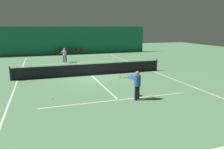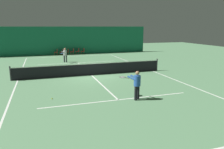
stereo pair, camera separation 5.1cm
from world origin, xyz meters
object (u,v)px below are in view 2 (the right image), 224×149
Objects in this scene: player_near at (136,83)px; player_far at (65,54)px; courtside_chair_1 at (62,52)px; courtside_chair_0 at (56,52)px; courtside_chair_4 at (78,51)px; courtside_chair_3 at (73,51)px; tennis_ball at (52,99)px; tennis_net at (91,69)px; courtside_chair_5 at (83,51)px; courtside_chair_2 at (67,51)px.

player_near is 1.01× the size of player_far.
player_near is 1.86× the size of courtside_chair_1.
courtside_chair_1 is (0.73, 0.00, 0.00)m from courtside_chair_0.
player_near is at bearing -0.72° from courtside_chair_4.
courtside_chair_1 is at bearing -90.00° from courtside_chair_4.
tennis_ball is at bearing -11.49° from courtside_chair_3.
courtside_chair_3 is 12.73× the size of tennis_ball.
player_far is 1.85× the size of courtside_chair_0.
tennis_net is 13.68m from courtside_chair_1.
courtside_chair_3 is 1.00× the size of courtside_chair_5.
courtside_chair_0 is 1.00× the size of courtside_chair_1.
player_far is at bearing -2.32° from courtside_chair_1.
courtside_chair_2 is (0.73, 0.00, 0.00)m from courtside_chair_1.
tennis_net is 14.29× the size of courtside_chair_2.
tennis_ball is (-2.09, -12.40, -0.87)m from player_far.
courtside_chair_3 is at bearing 90.00° from courtside_chair_0.
courtside_chair_3 and courtside_chair_5 have the same top height.
tennis_ball is (-5.29, -18.81, -0.45)m from courtside_chair_5.
player_near reaches higher than player_far.
courtside_chair_2 is (-1.21, 20.27, -0.43)m from player_near.
player_far is 6.87m from courtside_chair_4.
tennis_net is at bearing 4.22° from courtside_chair_1.
player_far is 1.85× the size of courtside_chair_3.
player_far reaches higher than courtside_chair_0.
courtside_chair_2 is (0.99, 6.40, -0.42)m from player_far.
courtside_chair_3 is (0.46, 13.64, -0.03)m from tennis_net.
player_far is 23.59× the size of tennis_ball.
courtside_chair_2 is 1.00× the size of courtside_chair_3.
courtside_chair_0 is 12.73× the size of tennis_ball.
courtside_chair_2 is 1.00× the size of courtside_chair_5.
courtside_chair_2 is at bearing -90.00° from courtside_chair_5.
courtside_chair_1 is at bearing -28.80° from player_near.
courtside_chair_0 is 1.00× the size of courtside_chair_5.
player_far reaches higher than courtside_chair_2.
courtside_chair_4 is 19.36m from tennis_ball.
tennis_ball is (-4.56, -18.81, -0.45)m from courtside_chair_4.
courtside_chair_4 is at bearing 90.00° from courtside_chair_2.
tennis_net is 181.82× the size of tennis_ball.
courtside_chair_1 is at bearing -90.00° from courtside_chair_2.
courtside_chair_0 is 1.00× the size of courtside_chair_4.
courtside_chair_0 and courtside_chair_2 have the same top height.
courtside_chair_2 and courtside_chair_4 have the same top height.
tennis_net is 13.64m from courtside_chair_2.
courtside_chair_0 is at bearing -149.42° from player_far.
tennis_ball is at bearing -123.03° from tennis_net.
player_near is (0.94, -6.63, 0.40)m from tennis_net.
tennis_net reaches higher than courtside_chair_3.
tennis_net is 13.78m from courtside_chair_5.
courtside_chair_0 is (-1.74, 13.64, -0.03)m from tennis_net.
courtside_chair_5 is at bearing 90.00° from courtside_chair_2.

